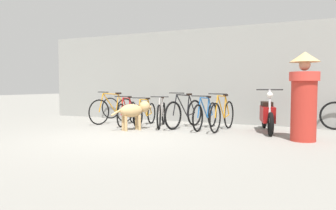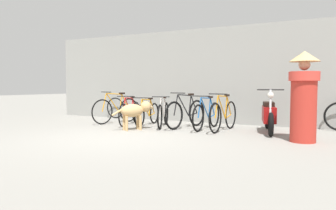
% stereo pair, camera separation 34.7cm
% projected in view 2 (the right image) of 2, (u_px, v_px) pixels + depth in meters
% --- Properties ---
extents(ground_plane, '(60.00, 60.00, 0.00)m').
position_uv_depth(ground_plane, '(118.00, 138.00, 6.92)').
color(ground_plane, gray).
extents(shop_wall_back, '(9.96, 0.20, 2.80)m').
position_uv_depth(shop_wall_back, '(188.00, 76.00, 10.04)').
color(shop_wall_back, gray).
rests_on(shop_wall_back, ground).
extents(bicycle_0, '(0.57, 1.65, 0.93)m').
position_uv_depth(bicycle_0, '(116.00, 110.00, 9.64)').
color(bicycle_0, black).
rests_on(bicycle_0, ground).
extents(bicycle_1, '(0.54, 1.65, 0.83)m').
position_uv_depth(bicycle_1, '(130.00, 112.00, 9.23)').
color(bicycle_1, black).
rests_on(bicycle_1, ground).
extents(bicycle_2, '(0.46, 1.59, 0.79)m').
position_uv_depth(bicycle_2, '(147.00, 114.00, 9.05)').
color(bicycle_2, black).
rests_on(bicycle_2, ground).
extents(bicycle_3, '(0.66, 1.64, 0.83)m').
position_uv_depth(bicycle_3, '(163.00, 114.00, 8.76)').
color(bicycle_3, black).
rests_on(bicycle_3, ground).
extents(bicycle_4, '(0.49, 1.71, 0.93)m').
position_uv_depth(bicycle_4, '(186.00, 113.00, 8.54)').
color(bicycle_4, black).
rests_on(bicycle_4, ground).
extents(bicycle_5, '(0.46, 1.73, 0.86)m').
position_uv_depth(bicycle_5, '(207.00, 115.00, 8.25)').
color(bicycle_5, black).
rests_on(bicycle_5, ground).
extents(bicycle_6, '(0.46, 1.70, 0.92)m').
position_uv_depth(bicycle_6, '(223.00, 115.00, 7.95)').
color(bicycle_6, black).
rests_on(bicycle_6, ground).
extents(motorcycle, '(0.66, 1.88, 1.03)m').
position_uv_depth(motorcycle, '(269.00, 115.00, 7.71)').
color(motorcycle, black).
rests_on(motorcycle, ground).
extents(stray_dog, '(0.72, 0.95, 0.71)m').
position_uv_depth(stray_dog, '(136.00, 111.00, 8.14)').
color(stray_dog, tan).
rests_on(stray_dog, ground).
extents(person_in_robes, '(0.80, 0.80, 1.77)m').
position_uv_depth(person_in_robes, '(304.00, 95.00, 6.35)').
color(person_in_robes, '#B72D23').
rests_on(person_in_robes, ground).
extents(spare_tire_left, '(0.70, 0.04, 0.70)m').
position_uv_depth(spare_tire_left, '(115.00, 108.00, 11.07)').
color(spare_tire_left, black).
rests_on(spare_tire_left, ground).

